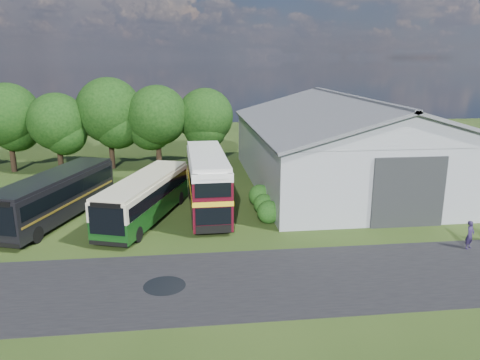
{
  "coord_description": "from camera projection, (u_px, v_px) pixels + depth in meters",
  "views": [
    {
      "loc": [
        -0.22,
        -25.39,
        11.49
      ],
      "look_at": [
        3.76,
        8.0,
        2.68
      ],
      "focal_mm": 35.0,
      "sensor_mm": 36.0,
      "label": 1
    }
  ],
  "objects": [
    {
      "name": "tree_left_b",
      "position": [
        57.0,
        122.0,
        47.08
      ],
      "size": [
        5.78,
        5.78,
        8.16
      ],
      "color": "black",
      "rests_on": "ground"
    },
    {
      "name": "tree_left_a",
      "position": [
        8.0,
        115.0,
        47.31
      ],
      "size": [
        6.46,
        6.46,
        9.12
      ],
      "color": "black",
      "rests_on": "ground"
    },
    {
      "name": "storage_shed",
      "position": [
        350.0,
        139.0,
        43.35
      ],
      "size": [
        18.8,
        24.8,
        8.15
      ],
      "color": "gray",
      "rests_on": "ground"
    },
    {
      "name": "asphalt_road",
      "position": [
        250.0,
        281.0,
        24.79
      ],
      "size": [
        60.0,
        8.0,
        0.02
      ],
      "primitive_type": "cube",
      "color": "black",
      "rests_on": "ground"
    },
    {
      "name": "tree_right_a",
      "position": [
        157.0,
        116.0,
        48.41
      ],
      "size": [
        6.26,
        6.26,
        8.83
      ],
      "color": "black",
      "rests_on": "ground"
    },
    {
      "name": "shrub_back",
      "position": [
        260.0,
        205.0,
        37.58
      ],
      "size": [
        1.8,
        1.8,
        1.8
      ],
      "primitive_type": "sphere",
      "color": "#194714",
      "rests_on": "ground"
    },
    {
      "name": "shrub_front",
      "position": [
        268.0,
        222.0,
        33.73
      ],
      "size": [
        1.7,
        1.7,
        1.7
      ],
      "primitive_type": "sphere",
      "color": "#194714",
      "rests_on": "ground"
    },
    {
      "name": "puddle",
      "position": [
        165.0,
        286.0,
        24.27
      ],
      "size": [
        2.2,
        2.2,
        0.01
      ],
      "primitive_type": "cylinder",
      "color": "black",
      "rests_on": "ground"
    },
    {
      "name": "bus_maroon_double",
      "position": [
        207.0,
        183.0,
        35.34
      ],
      "size": [
        2.95,
        10.8,
        4.62
      ],
      "rotation": [
        0.0,
        0.0,
        0.02
      ],
      "color": "black",
      "rests_on": "ground"
    },
    {
      "name": "tree_mid",
      "position": [
        109.0,
        110.0,
        48.67
      ],
      "size": [
        6.8,
        6.8,
        9.6
      ],
      "color": "black",
      "rests_on": "ground"
    },
    {
      "name": "bus_dark_single",
      "position": [
        56.0,
        196.0,
        33.85
      ],
      "size": [
        6.63,
        12.58,
        3.4
      ],
      "rotation": [
        0.0,
        0.0,
        -0.32
      ],
      "color": "black",
      "rests_on": "ground"
    },
    {
      "name": "visitor_a",
      "position": [
        470.0,
        235.0,
        28.83
      ],
      "size": [
        0.78,
        0.7,
        1.79
      ],
      "primitive_type": "imported",
      "rotation": [
        0.0,
        0.0,
        0.54
      ],
      "color": "#241B3D",
      "rests_on": "ground"
    },
    {
      "name": "tree_right_b",
      "position": [
        205.0,
        116.0,
        49.81
      ],
      "size": [
        5.98,
        5.98,
        8.45
      ],
      "color": "black",
      "rests_on": "ground"
    },
    {
      "name": "shrub_mid",
      "position": [
        264.0,
        213.0,
        35.65
      ],
      "size": [
        1.6,
        1.6,
        1.6
      ],
      "primitive_type": "sphere",
      "color": "#194714",
      "rests_on": "ground"
    },
    {
      "name": "bus_green_single",
      "position": [
        145.0,
        198.0,
        33.75
      ],
      "size": [
        6.28,
        11.87,
        3.2
      ],
      "rotation": [
        0.0,
        0.0,
        -0.33
      ],
      "color": "black",
      "rests_on": "ground"
    },
    {
      "name": "ground",
      "position": [
        192.0,
        261.0,
        27.33
      ],
      "size": [
        120.0,
        120.0,
        0.0
      ],
      "primitive_type": "plane",
      "color": "#1D310F",
      "rests_on": "ground"
    }
  ]
}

